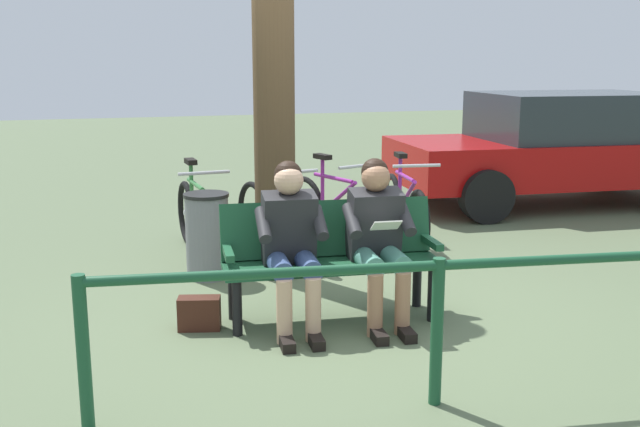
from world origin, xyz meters
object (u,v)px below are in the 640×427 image
(bench, at_px, (330,251))
(bicycle_blue, at_px, (404,209))
(litter_bin, at_px, (207,235))
(tree_trunk, at_px, (274,98))
(bicycle_purple, at_px, (275,219))
(bicycle_orange, at_px, (197,219))
(parked_car, at_px, (559,146))
(bicycle_green, at_px, (333,211))
(handbag, at_px, (199,313))
(person_reading, at_px, (378,234))
(person_companion, at_px, (291,238))

(bench, relative_size, bicycle_blue, 0.98)
(litter_bin, bearing_deg, tree_trunk, 168.57)
(bicycle_blue, bearing_deg, bench, -29.01)
(bicycle_purple, bearing_deg, bicycle_orange, -119.28)
(parked_car, bearing_deg, bicycle_green, 24.00)
(handbag, height_order, bicycle_orange, bicycle_orange)
(bicycle_blue, bearing_deg, person_reading, -20.38)
(tree_trunk, distance_m, bicycle_blue, 2.13)
(bicycle_green, height_order, bicycle_purple, same)
(person_companion, height_order, bicycle_orange, person_companion)
(person_companion, xyz_separation_m, bicycle_purple, (-0.38, -2.00, -0.30))
(bench, relative_size, tree_trunk, 0.52)
(bicycle_purple, bearing_deg, handbag, -42.18)
(litter_bin, bearing_deg, bicycle_purple, -142.82)
(parked_car, bearing_deg, bicycle_orange, 18.45)
(tree_trunk, bearing_deg, bicycle_purple, -103.61)
(tree_trunk, relative_size, bicycle_purple, 1.92)
(tree_trunk, height_order, bicycle_purple, tree_trunk)
(litter_bin, bearing_deg, person_reading, 124.43)
(bicycle_green, distance_m, parked_car, 3.79)
(bench, bearing_deg, bicycle_green, -103.32)
(tree_trunk, bearing_deg, handbag, 53.39)
(person_companion, xyz_separation_m, bicycle_orange, (0.37, -2.21, -0.30))
(bicycle_blue, relative_size, bicycle_purple, 1.01)
(bicycle_blue, bearing_deg, litter_bin, -65.76)
(bench, bearing_deg, handbag, 4.73)
(bench, distance_m, handbag, 1.05)
(bicycle_blue, bearing_deg, bicycle_green, -91.76)
(person_companion, bearing_deg, bicycle_blue, -125.31)
(litter_bin, xyz_separation_m, bicycle_purple, (-0.76, -0.58, -0.02))
(tree_trunk, distance_m, litter_bin, 1.34)
(person_companion, bearing_deg, tree_trunk, -93.44)
(bench, relative_size, bicycle_purple, 0.99)
(litter_bin, distance_m, bicycle_purple, 0.95)
(litter_bin, relative_size, parked_car, 0.17)
(parked_car, bearing_deg, litter_bin, 26.65)
(tree_trunk, relative_size, bicycle_orange, 1.88)
(person_reading, bearing_deg, bicycle_orange, -60.53)
(bench, bearing_deg, tree_trunk, -78.29)
(handbag, relative_size, bicycle_purple, 0.18)
(handbag, distance_m, bicycle_purple, 2.13)
(tree_trunk, relative_size, bicycle_green, 1.97)
(person_companion, distance_m, bicycle_orange, 2.26)
(handbag, bearing_deg, bicycle_orange, -97.78)
(bench, bearing_deg, person_reading, 152.94)
(tree_trunk, relative_size, parked_car, 0.73)
(person_reading, xyz_separation_m, bicycle_orange, (1.00, -2.28, -0.31))
(person_reading, relative_size, litter_bin, 1.58)
(litter_bin, relative_size, bicycle_orange, 0.45)
(tree_trunk, height_order, bicycle_blue, tree_trunk)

